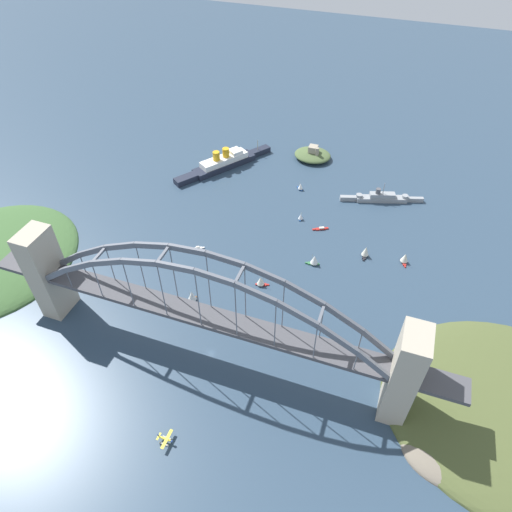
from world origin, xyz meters
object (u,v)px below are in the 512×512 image
small_boat_1 (314,260)px  small_boat_0 (192,296)px  fort_island_mid_harbor (313,155)px  ocean_liner (224,162)px  naval_cruiser (381,198)px  small_boat_4 (198,248)px  small_boat_6 (301,217)px  small_boat_2 (300,186)px  small_boat_3 (321,229)px  seaplane_taxiing_near_bridge (166,440)px  small_boat_8 (366,251)px  small_boat_7 (261,281)px  small_boat_5 (405,258)px  harbor_arch_bridge (207,317)px

small_boat_1 → small_boat_0: bearing=-138.0°
fort_island_mid_harbor → ocean_liner: bearing=-149.6°
naval_cruiser → small_boat_0: 183.38m
small_boat_4 → small_boat_6: 85.71m
small_boat_0 → small_boat_2: (32.98, 146.36, -1.23)m
small_boat_3 → small_boat_0: bearing=-122.0°
seaplane_taxiing_near_bridge → small_boat_0: size_ratio=1.08×
small_boat_3 → small_boat_8: 42.06m
small_boat_3 → small_boat_7: size_ratio=1.26×
small_boat_2 → small_boat_5: (94.37, -62.09, 0.80)m
small_boat_4 → small_boat_8: size_ratio=0.83×
fort_island_mid_harbor → small_boat_2: size_ratio=4.77×
harbor_arch_bridge → small_boat_7: size_ratio=29.12×
ocean_liner → small_boat_6: 100.53m
fort_island_mid_harbor → small_boat_7: size_ratio=3.65×
seaplane_taxiing_near_bridge → small_boat_4: seaplane_taxiing_near_bridge is taller
ocean_liner → small_boat_7: ocean_liner is taller
ocean_liner → fort_island_mid_harbor: 84.18m
harbor_arch_bridge → small_boat_1: harbor_arch_bridge is taller
small_boat_2 → small_boat_6: size_ratio=1.02×
small_boat_5 → ocean_liner: bearing=156.8°
ocean_liner → naval_cruiser: ocean_liner is taller
naval_cruiser → small_boat_8: (-0.83, -72.15, 1.45)m
fort_island_mid_harbor → small_boat_5: size_ratio=3.53×
small_boat_3 → ocean_liner: bearing=151.5°
harbor_arch_bridge → small_boat_5: size_ratio=28.21×
ocean_liner → small_boat_4: 112.27m
small_boat_2 → small_boat_8: (66.84, -65.22, 1.24)m
small_boat_1 → small_boat_4: bearing=-171.4°
small_boat_0 → small_boat_5: small_boat_0 is taller
small_boat_2 → small_boat_3: bearing=-57.6°
small_boat_6 → small_boat_3: bearing=-19.9°
small_boat_1 → ocean_liner: bearing=138.6°
small_boat_3 → naval_cruiser: bearing=54.3°
small_boat_5 → small_boat_8: size_ratio=0.97×
small_boat_4 → small_boat_6: small_boat_6 is taller
seaplane_taxiing_near_bridge → small_boat_6: size_ratio=1.51×
small_boat_1 → small_boat_8: size_ratio=1.02×
small_boat_5 → naval_cruiser: bearing=111.2°
harbor_arch_bridge → fort_island_mid_harbor: (1.97, 233.44, -29.80)m
seaplane_taxiing_near_bridge → small_boat_3: seaplane_taxiing_near_bridge is taller
small_boat_4 → small_boat_5: bearing=14.2°
harbor_arch_bridge → small_boat_0: 52.72m
small_boat_3 → small_boat_4: small_boat_4 is taller
ocean_liner → small_boat_3: (105.05, -57.04, -4.47)m
naval_cruiser → small_boat_0: bearing=-123.3°
naval_cruiser → small_boat_5: bearing=-68.8°
small_boat_7 → seaplane_taxiing_near_bridge: bearing=-94.5°
seaplane_taxiing_near_bridge → small_boat_6: small_boat_6 is taller
fort_island_mid_harbor → small_boat_8: (69.83, -118.50, 0.62)m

